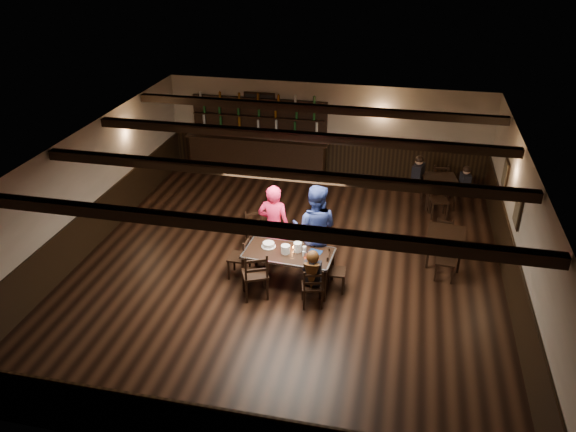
% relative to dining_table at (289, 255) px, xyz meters
% --- Properties ---
extents(ground, '(10.00, 10.00, 0.00)m').
position_rel_dining_table_xyz_m(ground, '(-0.15, 0.61, -0.68)').
color(ground, black).
rests_on(ground, ground).
extents(room_shell, '(9.02, 10.02, 2.71)m').
position_rel_dining_table_xyz_m(room_shell, '(-0.14, 0.65, 1.06)').
color(room_shell, beige).
rests_on(room_shell, ground).
extents(dining_table, '(1.82, 0.99, 0.75)m').
position_rel_dining_table_xyz_m(dining_table, '(0.00, 0.00, 0.00)').
color(dining_table, black).
rests_on(dining_table, ground).
extents(chair_near_left, '(0.62, 0.61, 1.02)m').
position_rel_dining_table_xyz_m(chair_near_left, '(-0.51, -0.62, -0.09)').
color(chair_near_left, black).
rests_on(chair_near_left, ground).
extents(chair_near_right, '(0.49, 0.47, 0.85)m').
position_rel_dining_table_xyz_m(chair_near_right, '(0.61, -0.66, -0.19)').
color(chair_near_right, black).
rests_on(chair_near_right, ground).
extents(chair_end_left, '(0.41, 0.43, 0.91)m').
position_rel_dining_table_xyz_m(chair_end_left, '(-0.98, 0.06, -0.15)').
color(chair_end_left, black).
rests_on(chair_end_left, ground).
extents(chair_end_right, '(0.39, 0.41, 0.84)m').
position_rel_dining_table_xyz_m(chair_end_right, '(0.88, 0.01, -0.19)').
color(chair_end_right, black).
rests_on(chair_end_right, ground).
extents(chair_far_pushed, '(0.58, 0.57, 0.90)m').
position_rel_dining_table_xyz_m(chair_far_pushed, '(-1.04, 1.25, -0.16)').
color(chair_far_pushed, black).
rests_on(chair_far_pushed, ground).
extents(woman_pink, '(0.68, 0.45, 1.84)m').
position_rel_dining_table_xyz_m(woman_pink, '(-0.47, 0.70, 0.24)').
color(woman_pink, '#FF1A57').
rests_on(woman_pink, ground).
extents(man_blue, '(0.97, 0.76, 1.97)m').
position_rel_dining_table_xyz_m(man_blue, '(0.41, 0.62, 0.30)').
color(man_blue, navy).
rests_on(man_blue, ground).
extents(seated_person, '(0.32, 0.48, 0.78)m').
position_rel_dining_table_xyz_m(seated_person, '(0.59, -0.60, 0.13)').
color(seated_person, black).
rests_on(seated_person, ground).
extents(cake, '(0.29, 0.29, 0.09)m').
position_rel_dining_table_xyz_m(cake, '(-0.44, 0.13, 0.11)').
color(cake, white).
rests_on(cake, dining_table).
extents(plate_stack_a, '(0.18, 0.18, 0.17)m').
position_rel_dining_table_xyz_m(plate_stack_a, '(-0.05, -0.04, 0.15)').
color(plate_stack_a, white).
rests_on(plate_stack_a, dining_table).
extents(plate_stack_b, '(0.16, 0.16, 0.19)m').
position_rel_dining_table_xyz_m(plate_stack_b, '(0.16, 0.08, 0.16)').
color(plate_stack_b, white).
rests_on(plate_stack_b, dining_table).
extents(tea_light, '(0.05, 0.05, 0.06)m').
position_rel_dining_table_xyz_m(tea_light, '(0.06, 0.15, 0.09)').
color(tea_light, '#A5A8AD').
rests_on(tea_light, dining_table).
extents(salt_shaker, '(0.04, 0.04, 0.10)m').
position_rel_dining_table_xyz_m(salt_shaker, '(0.31, -0.07, 0.12)').
color(salt_shaker, silver).
rests_on(salt_shaker, dining_table).
extents(pepper_shaker, '(0.04, 0.04, 0.10)m').
position_rel_dining_table_xyz_m(pepper_shaker, '(0.36, -0.09, 0.12)').
color(pepper_shaker, '#A5A8AD').
rests_on(pepper_shaker, dining_table).
extents(drink_glass, '(0.07, 0.07, 0.12)m').
position_rel_dining_table_xyz_m(drink_glass, '(0.30, 0.09, 0.13)').
color(drink_glass, silver).
rests_on(drink_glass, dining_table).
extents(menu_red, '(0.32, 0.28, 0.00)m').
position_rel_dining_table_xyz_m(menu_red, '(0.48, -0.13, 0.07)').
color(menu_red, maroon).
rests_on(menu_red, dining_table).
extents(menu_blue, '(0.29, 0.23, 0.00)m').
position_rel_dining_table_xyz_m(menu_blue, '(0.52, 0.13, 0.07)').
color(menu_blue, '#0E224A').
rests_on(menu_blue, dining_table).
extents(bar_counter, '(4.09, 0.70, 2.20)m').
position_rel_dining_table_xyz_m(bar_counter, '(-2.05, 5.33, 0.04)').
color(bar_counter, black).
rests_on(bar_counter, ground).
extents(back_table_a, '(0.83, 0.83, 0.75)m').
position_rel_dining_table_xyz_m(back_table_a, '(3.10, 1.50, -0.04)').
color(back_table_a, black).
rests_on(back_table_a, ground).
extents(back_table_b, '(0.99, 0.99, 0.75)m').
position_rel_dining_table_xyz_m(back_table_b, '(3.02, 4.36, -0.03)').
color(back_table_b, black).
rests_on(back_table_b, ground).
extents(bg_patron_left, '(0.34, 0.44, 0.80)m').
position_rel_dining_table_xyz_m(bg_patron_left, '(2.46, 4.50, 0.18)').
color(bg_patron_left, black).
rests_on(bg_patron_left, ground).
extents(bg_patron_right, '(0.28, 0.38, 0.70)m').
position_rel_dining_table_xyz_m(bg_patron_right, '(3.63, 4.29, 0.13)').
color(bg_patron_right, black).
rests_on(bg_patron_right, ground).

